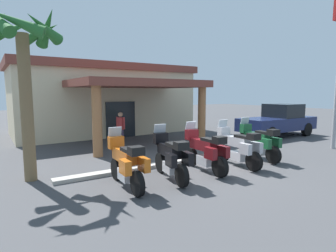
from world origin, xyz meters
The scene contains 11 objects.
ground_plane centered at (0.00, 0.00, 0.00)m, with size 80.00×80.00×0.00m, color #424244.
motel_building centered at (-0.06, 10.09, 2.24)m, with size 11.46×10.12×4.39m.
motorcycle_orange centered at (-3.18, -0.49, 0.70)m, with size 0.71×2.21×1.61m.
motorcycle_black centered at (-1.75, -0.54, 0.70)m, with size 0.81×2.21×1.61m.
motorcycle_maroon centered at (-0.32, -0.44, 0.70)m, with size 0.71×2.21×1.61m.
motorcycle_silver centered at (1.11, -0.55, 0.70)m, with size 0.72×2.21×1.61m.
motorcycle_green centered at (2.53, -0.29, 0.70)m, with size 0.77×2.21×1.61m.
pedestrian centered at (-1.09, 4.99, 0.98)m, with size 0.32×0.49×1.70m.
pickup_truck_navy centered at (8.20, 2.94, 0.94)m, with size 5.21×1.96×1.95m.
palm_tree_roadside centered at (-5.35, 1.63, 3.79)m, with size 2.20×2.21×5.11m.
curb_strip centered at (-0.32, 0.91, 0.06)m, with size 9.14×0.36×0.12m, color #ADA89E.
Camera 1 is at (-6.08, -7.28, 2.62)m, focal length 29.05 mm.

